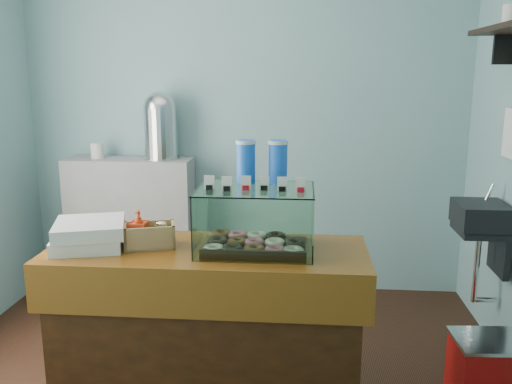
# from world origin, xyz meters

# --- Properties ---
(ground) EXTENTS (3.50, 3.50, 0.00)m
(ground) POSITION_xyz_m (0.00, 0.00, 0.00)
(ground) COLOR black
(ground) RESTS_ON ground
(room_shell) EXTENTS (3.54, 3.04, 2.82)m
(room_shell) POSITION_xyz_m (0.03, 0.01, 1.71)
(room_shell) COLOR #76A5AD
(room_shell) RESTS_ON ground
(counter) EXTENTS (1.60, 0.60, 0.90)m
(counter) POSITION_xyz_m (0.00, -0.25, 0.46)
(counter) COLOR #45210D
(counter) RESTS_ON ground
(back_shelf) EXTENTS (1.00, 0.32, 1.10)m
(back_shelf) POSITION_xyz_m (-0.90, 1.32, 0.55)
(back_shelf) COLOR #969699
(back_shelf) RESTS_ON ground
(display_case) EXTENTS (0.57, 0.42, 0.53)m
(display_case) POSITION_xyz_m (0.24, -0.21, 1.07)
(display_case) COLOR black
(display_case) RESTS_ON counter
(condiment_crate) EXTENTS (0.28, 0.22, 0.19)m
(condiment_crate) POSITION_xyz_m (-0.30, -0.25, 0.97)
(condiment_crate) COLOR #A28151
(condiment_crate) RESTS_ON counter
(pastry_boxes) EXTENTS (0.43, 0.42, 0.13)m
(pastry_boxes) POSITION_xyz_m (-0.59, -0.27, 0.97)
(pastry_boxes) COLOR silver
(pastry_boxes) RESTS_ON counter
(coffee_urn) EXTENTS (0.29, 0.29, 0.52)m
(coffee_urn) POSITION_xyz_m (-0.63, 1.33, 1.38)
(coffee_urn) COLOR silver
(coffee_urn) RESTS_ON back_shelf
(red_cooler) EXTENTS (0.43, 0.34, 0.36)m
(red_cooler) POSITION_xyz_m (1.51, -0.03, 0.18)
(red_cooler) COLOR red
(red_cooler) RESTS_ON ground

